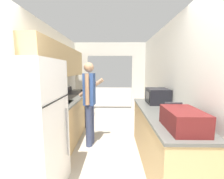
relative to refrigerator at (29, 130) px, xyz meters
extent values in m
cube|color=silver|center=(-0.40, 0.88, 0.40)|extent=(0.06, 6.63, 2.50)
cube|color=tan|center=(-0.21, 1.84, 0.91)|extent=(0.32, 2.87, 0.69)
cube|color=silver|center=(2.13, 0.88, 0.40)|extent=(0.06, 6.63, 2.50)
cube|color=silver|center=(-0.24, 3.63, 0.18)|extent=(0.65, 0.06, 2.05)
cube|color=silver|center=(1.97, 3.63, 0.18)|extent=(0.65, 0.06, 2.05)
cube|color=silver|center=(0.87, 3.63, 1.43)|extent=(2.86, 0.06, 0.45)
cube|color=tan|center=(-0.07, 1.29, -0.41)|extent=(0.60, 1.76, 0.87)
cube|color=#565651|center=(-0.07, 1.28, 0.04)|extent=(0.62, 1.77, 0.03)
cube|color=tan|center=(-0.07, 3.12, -0.41)|extent=(0.60, 0.33, 0.87)
cube|color=#565651|center=(-0.07, 3.12, 0.04)|extent=(0.62, 0.34, 0.03)
cube|color=#9EA3A8|center=(-0.07, 1.28, 0.06)|extent=(0.42, 0.44, 0.00)
cube|color=tan|center=(1.80, 0.64, -0.41)|extent=(0.60, 2.09, 0.87)
cube|color=#565651|center=(1.80, 0.64, 0.04)|extent=(0.62, 2.11, 0.03)
cube|color=white|center=(0.00, 0.00, 0.00)|extent=(0.73, 0.78, 1.69)
cube|color=black|center=(0.37, 0.00, 0.37)|extent=(0.01, 0.75, 0.01)
cylinder|color=#99999E|center=(0.38, 0.25, -0.14)|extent=(0.02, 0.02, 0.68)
cube|color=black|center=(-0.06, 2.56, -0.39)|extent=(0.62, 0.79, 0.91)
cube|color=black|center=(0.26, 2.56, -0.39)|extent=(0.01, 0.54, 0.27)
cylinder|color=#B7B7BC|center=(0.28, 2.56, -0.17)|extent=(0.02, 0.63, 0.02)
cube|color=black|center=(-0.35, 2.56, 0.13)|extent=(0.04, 0.79, 0.14)
cylinder|color=#232328|center=(0.07, 2.39, 0.06)|extent=(0.16, 0.16, 0.01)
cylinder|color=#232328|center=(0.07, 2.73, 0.06)|extent=(0.16, 0.16, 0.01)
cylinder|color=#232328|center=(-0.18, 2.39, 0.06)|extent=(0.16, 0.16, 0.01)
cylinder|color=#232328|center=(-0.18, 2.73, 0.06)|extent=(0.16, 0.16, 0.01)
cylinder|color=#384266|center=(0.51, 1.20, -0.42)|extent=(0.14, 0.14, 0.86)
cylinder|color=#384266|center=(0.53, 1.37, -0.42)|extent=(0.14, 0.14, 0.86)
cube|color=#335193|center=(0.52, 1.28, 0.33)|extent=(0.23, 0.23, 0.64)
cylinder|color=tan|center=(0.50, 1.14, 0.35)|extent=(0.09, 0.09, 0.61)
cylinder|color=tan|center=(0.54, 1.43, 0.35)|extent=(0.55, 0.14, 0.42)
sphere|color=tan|center=(0.52, 1.28, 0.77)|extent=(0.20, 0.20, 0.20)
cube|color=#5B1919|center=(1.80, -0.08, 0.13)|extent=(0.36, 0.53, 0.15)
cube|color=#5B1919|center=(1.80, -0.08, 0.24)|extent=(0.36, 0.53, 0.08)
cube|color=#2D2D33|center=(1.80, 0.20, 0.25)|extent=(0.22, 0.02, 0.10)
cube|color=black|center=(1.88, 1.22, 0.21)|extent=(0.39, 0.47, 0.30)
cube|color=black|center=(1.68, 1.17, 0.21)|extent=(0.01, 0.28, 0.20)
cube|color=#38383D|center=(1.68, 1.38, 0.21)|extent=(0.01, 0.09, 0.21)
cube|color=#B7B7BC|center=(-0.03, 3.18, 0.06)|extent=(0.14, 0.20, 0.00)
cube|color=black|center=(-0.03, 3.02, 0.07)|extent=(0.08, 0.11, 0.02)
camera|label=1|loc=(1.03, -1.71, 0.73)|focal=24.00mm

